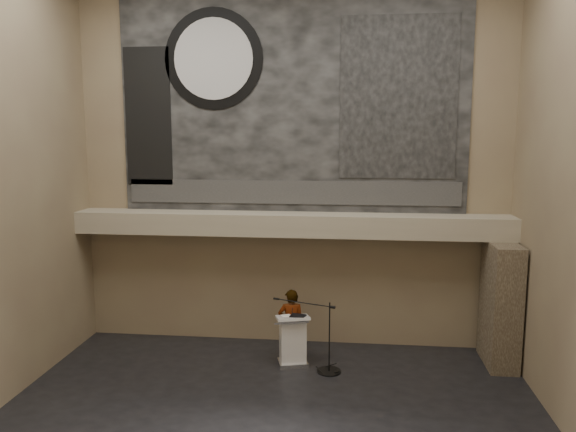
# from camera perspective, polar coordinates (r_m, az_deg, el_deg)

# --- Properties ---
(floor) EXTENTS (10.00, 10.00, 0.00)m
(floor) POSITION_cam_1_polar(r_m,az_deg,el_deg) (10.44, -2.06, -20.40)
(floor) COLOR black
(floor) RESTS_ON ground
(wall_back) EXTENTS (10.00, 0.02, 8.50)m
(wall_back) POSITION_cam_1_polar(r_m,az_deg,el_deg) (13.13, 0.39, 5.06)
(wall_back) COLOR #7A644D
(wall_back) RESTS_ON floor
(wall_front) EXTENTS (10.00, 0.02, 8.50)m
(wall_front) POSITION_cam_1_polar(r_m,az_deg,el_deg) (5.27, -8.63, -0.36)
(wall_front) COLOR #7A644D
(wall_front) RESTS_ON floor
(soffit) EXTENTS (10.00, 0.80, 0.50)m
(soffit) POSITION_cam_1_polar(r_m,az_deg,el_deg) (12.88, 0.20, -0.83)
(soffit) COLOR #9F937B
(soffit) RESTS_ON wall_back
(sprinkler_left) EXTENTS (0.04, 0.04, 0.06)m
(sprinkler_left) POSITION_cam_1_polar(r_m,az_deg,el_deg) (13.14, -6.78, -1.94)
(sprinkler_left) COLOR #B2893D
(sprinkler_left) RESTS_ON soffit
(sprinkler_right) EXTENTS (0.04, 0.04, 0.06)m
(sprinkler_right) POSITION_cam_1_polar(r_m,az_deg,el_deg) (12.82, 8.65, -2.25)
(sprinkler_right) COLOR #B2893D
(sprinkler_right) RESTS_ON soffit
(banner) EXTENTS (8.00, 0.05, 5.00)m
(banner) POSITION_cam_1_polar(r_m,az_deg,el_deg) (13.09, 0.38, 11.40)
(banner) COLOR black
(banner) RESTS_ON wall_back
(banner_text_strip) EXTENTS (7.76, 0.02, 0.55)m
(banner_text_strip) POSITION_cam_1_polar(r_m,az_deg,el_deg) (13.11, 0.35, 2.42)
(banner_text_strip) COLOR #313131
(banner_text_strip) RESTS_ON banner
(banner_clock_rim) EXTENTS (2.30, 0.02, 2.30)m
(banner_clock_rim) POSITION_cam_1_polar(r_m,az_deg,el_deg) (13.44, -7.58, 15.53)
(banner_clock_rim) COLOR black
(banner_clock_rim) RESTS_ON banner
(banner_clock_face) EXTENTS (1.84, 0.02, 1.84)m
(banner_clock_face) POSITION_cam_1_polar(r_m,az_deg,el_deg) (13.42, -7.60, 15.54)
(banner_clock_face) COLOR silver
(banner_clock_face) RESTS_ON banner
(banner_building_print) EXTENTS (2.60, 0.02, 3.60)m
(banner_building_print) POSITION_cam_1_polar(r_m,az_deg,el_deg) (13.03, 11.15, 11.69)
(banner_building_print) COLOR black
(banner_building_print) RESTS_ON banner
(banner_brick_print) EXTENTS (1.10, 0.02, 3.20)m
(banner_brick_print) POSITION_cam_1_polar(r_m,az_deg,el_deg) (13.81, -14.03, 9.75)
(banner_brick_print) COLOR black
(banner_brick_print) RESTS_ON banner
(stone_pier) EXTENTS (0.60, 1.40, 2.70)m
(stone_pier) POSITION_cam_1_polar(r_m,az_deg,el_deg) (13.16, 20.77, -8.36)
(stone_pier) COLOR #45392A
(stone_pier) RESTS_ON floor
(lectern) EXTENTS (0.80, 0.66, 1.13)m
(lectern) POSITION_cam_1_polar(r_m,az_deg,el_deg) (12.52, 0.48, -12.51)
(lectern) COLOR silver
(lectern) RESTS_ON floor
(binder) EXTENTS (0.36, 0.31, 0.04)m
(binder) POSITION_cam_1_polar(r_m,az_deg,el_deg) (12.28, 1.01, -10.13)
(binder) COLOR black
(binder) RESTS_ON lectern
(papers) EXTENTS (0.29, 0.33, 0.00)m
(papers) POSITION_cam_1_polar(r_m,az_deg,el_deg) (12.31, -0.13, -10.15)
(papers) COLOR white
(papers) RESTS_ON lectern
(speaker_person) EXTENTS (0.63, 0.46, 1.61)m
(speaker_person) POSITION_cam_1_polar(r_m,az_deg,el_deg) (12.72, 0.32, -10.95)
(speaker_person) COLOR white
(speaker_person) RESTS_ON floor
(mic_stand) EXTENTS (1.51, 0.72, 1.53)m
(mic_stand) POSITION_cam_1_polar(r_m,az_deg,el_deg) (12.33, 3.97, -14.47)
(mic_stand) COLOR black
(mic_stand) RESTS_ON floor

